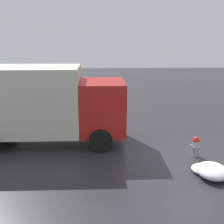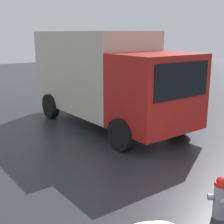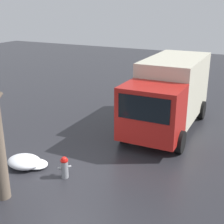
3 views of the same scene
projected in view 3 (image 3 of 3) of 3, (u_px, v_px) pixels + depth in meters
ground_plane at (65, 177)px, 10.48m from camera, size 60.00×60.00×0.00m
fire_hydrant at (64, 167)px, 10.35m from camera, size 0.39×0.39×0.77m
delivery_truck at (170, 92)px, 14.15m from camera, size 6.47×2.69×3.17m
snow_pile_by_hydrant at (36, 164)px, 11.14m from camera, size 0.75×0.91×0.20m
snow_pile_by_tree at (24, 162)px, 11.10m from camera, size 1.01×1.27×0.40m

